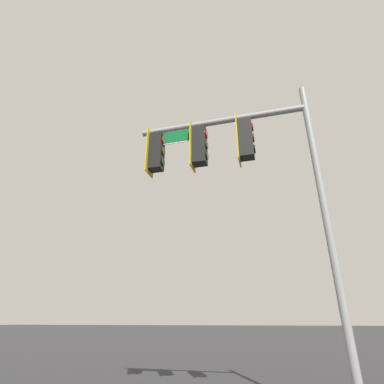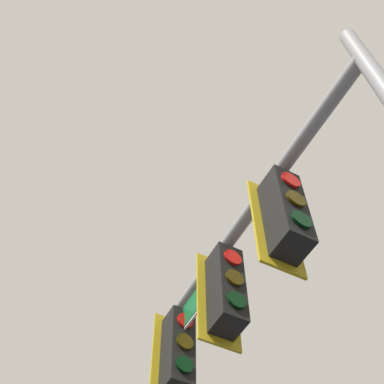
% 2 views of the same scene
% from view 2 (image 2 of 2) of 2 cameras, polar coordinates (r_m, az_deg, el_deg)
% --- Properties ---
extents(signal_pole_near, '(4.46, 0.65, 7.20)m').
position_cam_2_polar(signal_pole_near, '(5.33, 7.69, -9.05)').
color(signal_pole_near, gray).
rests_on(signal_pole_near, ground_plane).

